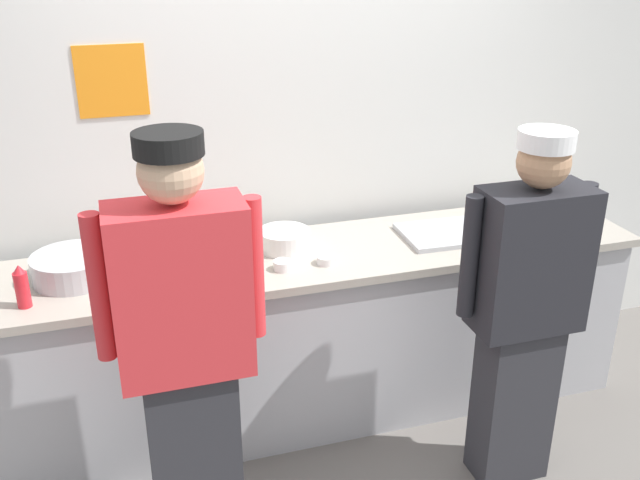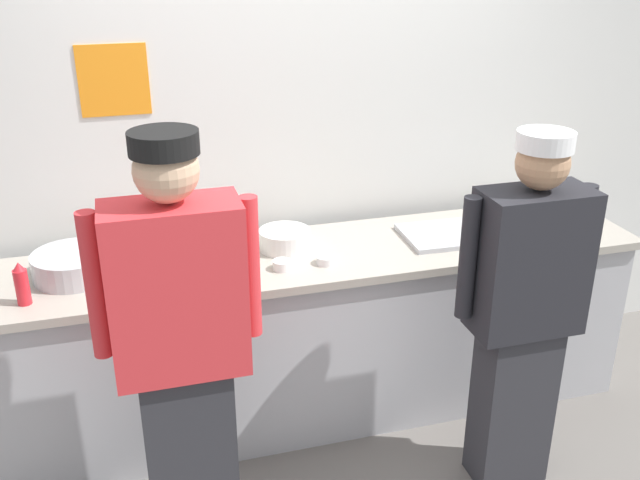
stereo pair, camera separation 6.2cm
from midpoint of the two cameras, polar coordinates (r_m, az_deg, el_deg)
name	(u,v)px [view 2 (the right image)]	position (r m, az deg, el deg)	size (l,w,h in m)	color
ground_plane	(341,448)	(3.61, 2.24, -16.28)	(9.00, 9.00, 0.00)	slate
wall_back	(296,128)	(3.68, -1.41, 8.92)	(4.94, 0.11, 2.77)	silver
prep_counter	(321,332)	(3.63, 0.61, -7.35)	(3.15, 0.66, 0.90)	#B2B2B7
chef_near_left	(181,344)	(2.68, -10.33, -8.17)	(0.62, 0.24, 1.72)	#2D2D33
chef_center	(524,308)	(3.11, 16.50, -5.25)	(0.59, 0.24, 1.62)	#2D2D33
plate_stack_front	(285,239)	(3.43, -2.31, 0.05)	(0.25, 0.25, 0.10)	white
plate_stack_rear	(528,218)	(3.85, 16.73, 1.71)	(0.24, 0.24, 0.10)	white
mixing_bowl_steel	(74,265)	(3.32, -18.55, -1.89)	(0.36, 0.36, 0.11)	#B7BABF
sheet_tray	(456,234)	(3.66, 11.30, 0.50)	(0.54, 0.35, 0.02)	#B7BABF
squeeze_bottle_primary	(219,254)	(3.17, -7.47, -1.13)	(0.05, 0.05, 0.21)	#56A333
squeeze_bottle_secondary	(22,284)	(3.14, -22.17, -3.29)	(0.06, 0.06, 0.19)	red
squeeze_bottle_spare	(196,267)	(3.09, -9.29, -2.16)	(0.06, 0.06, 0.19)	red
ramekin_green_sauce	(184,250)	(3.42, -10.28, -0.82)	(0.08, 0.08, 0.05)	white
ramekin_yellow_sauce	(326,260)	(3.28, 0.99, -1.58)	(0.09, 0.09, 0.04)	white
ramekin_red_sauce	(532,209)	(4.07, 17.01, 2.39)	(0.10, 0.10, 0.04)	white
ramekin_orange_sauce	(282,265)	(3.23, -2.49, -1.97)	(0.09, 0.09, 0.04)	white
deli_cup	(151,276)	(3.15, -12.74, -2.82)	(0.09, 0.09, 0.09)	white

